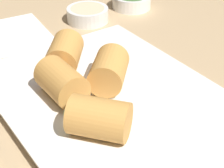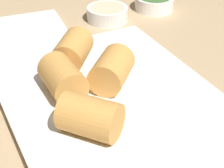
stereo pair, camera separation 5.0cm
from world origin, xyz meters
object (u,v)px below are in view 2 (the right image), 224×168
Objects in this scene: dipping_bowl_far at (154,3)px; serving_plate at (112,101)px; napkin at (30,31)px; dipping_bowl_near at (107,13)px.

serving_plate is at bearing -41.55° from dipping_bowl_far.
dipping_bowl_far is at bearing 87.85° from napkin.
napkin is (-1.36, -13.56, -1.00)cm from dipping_bowl_near.
dipping_bowl_near and dipping_bowl_far have the same top height.
serving_plate reaches higher than napkin.
serving_plate is 4.38× the size of dipping_bowl_near.
dipping_bowl_near is at bearing 155.00° from serving_plate.
dipping_bowl_far reaches higher than napkin.
serving_plate is 30.91cm from dipping_bowl_far.
serving_plate is 2.18× the size of napkin.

